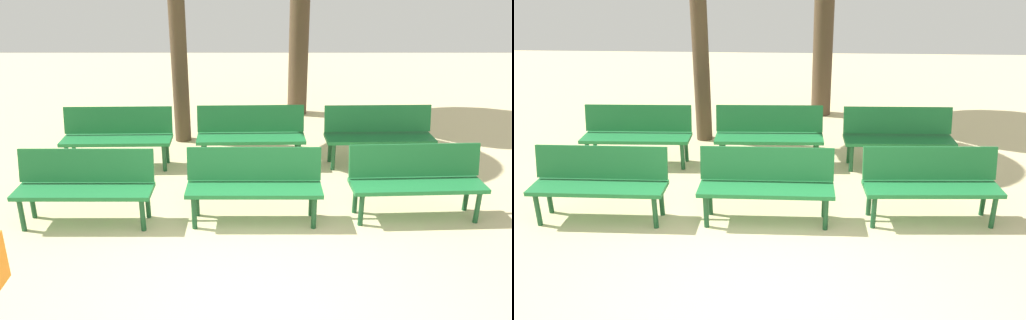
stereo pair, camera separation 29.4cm
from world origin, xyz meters
TOP-DOWN VIEW (x-y plane):
  - ground_plane at (0.00, 0.00)m, footprint 24.00×24.00m
  - bench_r0_c0 at (-2.01, 1.51)m, footprint 1.60×0.49m
  - bench_r0_c1 at (-0.02, 1.56)m, footprint 1.60×0.49m
  - bench_r0_c2 at (1.94, 1.67)m, footprint 1.62×0.55m
  - bench_r1_c0 at (-2.04, 3.24)m, footprint 1.61×0.52m
  - bench_r1_c1 at (-0.07, 3.31)m, footprint 1.61×0.52m
  - bench_r1_c2 at (1.84, 3.31)m, footprint 1.61×0.52m

SIDE VIEW (x-z plane):
  - ground_plane at x=0.00m, z-range 0.00..0.00m
  - bench_r0_c0 at x=-2.01m, z-range 0.07..0.94m
  - bench_r0_c1 at x=-0.02m, z-range 0.07..0.94m
  - bench_r0_c2 at x=1.94m, z-range 0.07..0.94m
  - bench_r1_c0 at x=-2.04m, z-range 0.07..0.94m
  - bench_r1_c1 at x=-0.07m, z-range 0.07..0.94m
  - bench_r1_c2 at x=1.84m, z-range 0.07..0.94m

